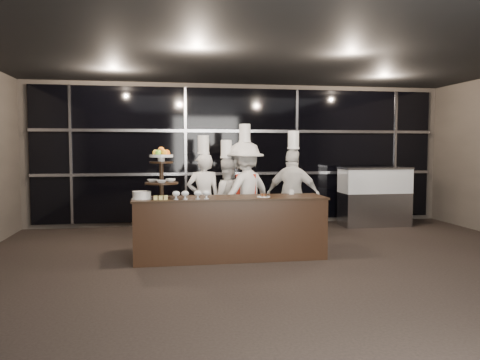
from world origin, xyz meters
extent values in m
plane|color=black|center=(0.00, 0.00, 0.00)|extent=(10.00, 10.00, 0.00)
plane|color=black|center=(0.00, 0.00, 3.00)|extent=(10.00, 10.00, 0.00)
plane|color=#473F38|center=(0.00, 5.00, 1.50)|extent=(9.00, 0.00, 9.00)
cube|color=black|center=(0.00, 4.94, 1.50)|extent=(8.60, 0.04, 2.80)
cube|color=#A5A5AA|center=(0.00, 4.89, 1.10)|extent=(8.60, 0.06, 0.06)
cube|color=#A5A5AA|center=(0.00, 4.89, 2.00)|extent=(8.60, 0.06, 0.06)
cube|color=#A5A5AA|center=(-3.50, 4.91, 1.50)|extent=(0.05, 0.05, 2.80)
cube|color=#A5A5AA|center=(-1.20, 4.91, 1.50)|extent=(0.05, 0.05, 2.80)
cube|color=#A5A5AA|center=(1.20, 4.91, 1.50)|extent=(0.05, 0.05, 2.80)
cube|color=#A5A5AA|center=(3.50, 4.91, 1.50)|extent=(0.05, 0.05, 2.80)
cube|color=black|center=(-0.69, 1.90, 0.45)|extent=(2.80, 0.70, 0.90)
cube|color=black|center=(-0.69, 1.90, 0.91)|extent=(2.84, 0.74, 0.03)
cylinder|color=black|center=(-1.69, 1.90, 0.94)|extent=(0.24, 0.24, 0.03)
cylinder|color=black|center=(-1.69, 1.90, 1.27)|extent=(0.06, 0.06, 0.70)
cylinder|color=black|center=(-1.69, 1.90, 1.14)|extent=(0.48, 0.48, 0.02)
cylinder|color=black|center=(-1.69, 1.90, 1.44)|extent=(0.34, 0.34, 0.02)
cylinder|color=white|center=(-1.69, 1.90, 1.48)|extent=(0.10, 0.10, 0.06)
cylinder|color=white|center=(-1.69, 1.90, 1.53)|extent=(0.34, 0.34, 0.04)
sphere|color=orange|center=(-1.61, 1.90, 1.58)|extent=(0.09, 0.09, 0.09)
sphere|color=#6FB92F|center=(-1.65, 1.97, 1.58)|extent=(0.09, 0.09, 0.09)
sphere|color=#DA4612|center=(-1.73, 1.97, 1.58)|extent=(0.09, 0.09, 0.09)
sphere|color=yellow|center=(-1.77, 1.90, 1.58)|extent=(0.09, 0.09, 0.09)
sphere|color=#6DBC30|center=(-1.73, 1.83, 1.58)|extent=(0.09, 0.09, 0.09)
sphere|color=orange|center=(-1.65, 1.83, 1.58)|extent=(0.09, 0.09, 0.09)
sphere|color=orange|center=(-1.69, 1.90, 1.62)|extent=(0.09, 0.09, 0.09)
imported|color=white|center=(-1.82, 1.96, 1.17)|extent=(0.16, 0.16, 0.04)
imported|color=white|center=(-1.56, 1.96, 1.18)|extent=(0.15, 0.15, 0.05)
imported|color=white|center=(-1.69, 1.78, 1.17)|extent=(0.16, 0.16, 0.04)
cylinder|color=silver|center=(-1.49, 1.68, 0.93)|extent=(0.07, 0.07, 0.01)
cylinder|color=silver|center=(-1.49, 1.68, 0.96)|extent=(0.02, 0.02, 0.05)
ellipsoid|color=silver|center=(-1.49, 1.68, 1.01)|extent=(0.11, 0.11, 0.08)
ellipsoid|color=green|center=(-1.49, 1.68, 1.01)|extent=(0.08, 0.08, 0.05)
cylinder|color=silver|center=(-1.37, 1.68, 0.93)|extent=(0.07, 0.07, 0.01)
cylinder|color=silver|center=(-1.37, 1.68, 0.96)|extent=(0.02, 0.02, 0.05)
ellipsoid|color=silver|center=(-1.37, 1.68, 1.01)|extent=(0.11, 0.11, 0.08)
ellipsoid|color=red|center=(-1.37, 1.68, 1.01)|extent=(0.08, 0.08, 0.05)
cylinder|color=silver|center=(-1.19, 1.68, 0.93)|extent=(0.07, 0.07, 0.01)
cylinder|color=silver|center=(-1.19, 1.68, 0.96)|extent=(0.02, 0.02, 0.05)
ellipsoid|color=silver|center=(-1.19, 1.68, 1.01)|extent=(0.11, 0.11, 0.08)
ellipsoid|color=#F6ECAE|center=(-1.19, 1.68, 1.01)|extent=(0.08, 0.08, 0.05)
cylinder|color=silver|center=(-1.06, 1.68, 0.93)|extent=(0.07, 0.07, 0.01)
cylinder|color=silver|center=(-1.06, 1.68, 0.96)|extent=(0.02, 0.02, 0.05)
ellipsoid|color=silver|center=(-1.06, 1.68, 1.01)|extent=(0.11, 0.11, 0.08)
ellipsoid|color=#542613|center=(-1.06, 1.68, 1.01)|extent=(0.08, 0.08, 0.05)
cylinder|color=white|center=(-1.97, 1.85, 0.93)|extent=(0.30, 0.30, 0.01)
cylinder|color=white|center=(-1.97, 1.85, 0.98)|extent=(0.26, 0.26, 0.10)
cube|color=#F9E67A|center=(-1.78, 1.70, 0.95)|extent=(0.06, 0.06, 0.05)
cube|color=#F9E67A|center=(-1.71, 1.70, 0.95)|extent=(0.06, 0.06, 0.05)
cube|color=#F9E67A|center=(-1.64, 1.70, 0.95)|extent=(0.06, 0.06, 0.05)
cube|color=#F9E67A|center=(-1.78, 1.77, 0.95)|extent=(0.06, 0.06, 0.05)
cube|color=#F9E67A|center=(-1.71, 1.77, 0.95)|extent=(0.06, 0.06, 0.05)
cube|color=#F9E67A|center=(-1.64, 1.77, 0.95)|extent=(0.06, 0.06, 0.05)
cylinder|color=white|center=(-0.21, 1.80, 0.93)|extent=(0.20, 0.20, 0.01)
cylinder|color=#4C2814|center=(-0.21, 1.80, 0.95)|extent=(0.08, 0.08, 0.04)
cylinder|color=white|center=(0.32, 2.15, 0.96)|extent=(0.08, 0.08, 0.07)
cube|color=#A5A5AA|center=(2.73, 4.30, 0.35)|extent=(1.42, 0.61, 0.70)
cube|color=silver|center=(2.73, 4.30, 0.95)|extent=(1.42, 0.61, 0.50)
cube|color=#FFC67F|center=(2.73, 4.30, 0.95)|extent=(1.32, 0.51, 0.40)
cube|color=#A5A5AA|center=(2.73, 4.30, 1.22)|extent=(1.44, 0.63, 0.04)
imported|color=silver|center=(-0.99, 2.97, 0.78)|extent=(0.58, 0.38, 1.56)
cylinder|color=white|center=(-0.99, 2.97, 1.71)|extent=(0.19, 0.19, 0.30)
cylinder|color=white|center=(-0.99, 2.97, 1.56)|extent=(0.21, 0.21, 0.03)
imported|color=silver|center=(-0.59, 3.06, 0.74)|extent=(0.73, 0.58, 1.48)
cylinder|color=white|center=(-0.59, 3.06, 1.63)|extent=(0.19, 0.19, 0.30)
cylinder|color=white|center=(-0.59, 3.06, 1.49)|extent=(0.21, 0.21, 0.03)
imported|color=silver|center=(-0.29, 2.97, 0.88)|extent=(1.30, 1.18, 1.75)
cylinder|color=white|center=(-0.29, 2.97, 1.90)|extent=(0.19, 0.19, 0.30)
cylinder|color=white|center=(-0.29, 2.97, 1.76)|extent=(0.21, 0.21, 0.03)
cube|color=#AB1E0D|center=(-0.29, 2.85, 0.88)|extent=(0.34, 0.03, 0.65)
imported|color=silver|center=(0.53, 2.82, 0.82)|extent=(1.02, 0.85, 1.63)
cylinder|color=white|center=(0.53, 2.82, 1.78)|extent=(0.19, 0.19, 0.30)
cylinder|color=white|center=(0.53, 2.82, 1.64)|extent=(0.21, 0.21, 0.03)
camera|label=1|loc=(-1.67, -4.93, 1.66)|focal=35.00mm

